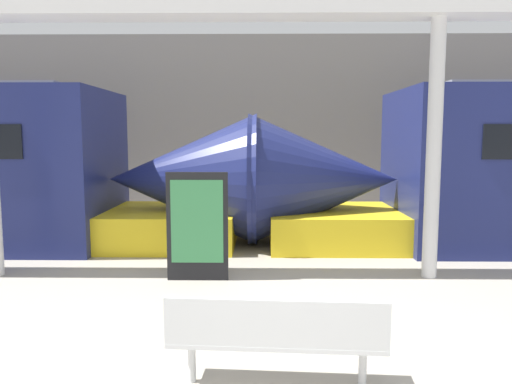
% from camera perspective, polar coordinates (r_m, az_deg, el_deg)
% --- Properties ---
extents(station_wall, '(56.00, 0.20, 5.00)m').
position_cam_1_polar(station_wall, '(14.35, 0.68, 7.71)').
color(station_wall, gray).
rests_on(station_wall, ground_plane).
extents(bench_near, '(1.92, 0.56, 0.85)m').
position_cam_1_polar(bench_near, '(4.47, 2.30, -15.97)').
color(bench_near, silver).
rests_on(bench_near, ground_plane).
extents(poster_board, '(0.93, 0.07, 1.66)m').
position_cam_1_polar(poster_board, '(7.61, -6.72, -3.89)').
color(poster_board, black).
rests_on(poster_board, ground_plane).
extents(support_column_near, '(0.23, 0.23, 3.94)m').
position_cam_1_polar(support_column_near, '(8.07, 19.65, 4.46)').
color(support_column_near, silver).
rests_on(support_column_near, ground_plane).
extents(canopy_beam, '(28.00, 0.60, 0.28)m').
position_cam_1_polar(canopy_beam, '(8.28, 20.25, 19.21)').
color(canopy_beam, silver).
rests_on(canopy_beam, support_column_near).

